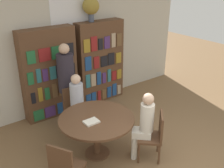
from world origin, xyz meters
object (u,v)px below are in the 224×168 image
chair_left_side (75,107)px  seated_reader_right (144,123)px  bookshelf_right (100,62)px  seated_reader_left (78,101)px  bookshelf_left (50,74)px  reading_table (97,124)px  librarian_standing (66,75)px  chair_far_side (154,134)px  flower_vase (91,7)px  chair_near_camera (65,166)px

chair_left_side → seated_reader_right: (0.47, -1.52, 0.20)m
bookshelf_right → seated_reader_right: bookshelf_right is taller
bookshelf_right → chair_left_side: bearing=-145.8°
seated_reader_left → seated_reader_right: bearing=116.9°
bookshelf_left → seated_reader_right: (0.61, -2.32, -0.29)m
reading_table → librarian_standing: librarian_standing is taller
bookshelf_left → chair_far_side: bearing=-73.1°
bookshelf_right → chair_far_side: (-0.57, -2.44, -0.49)m
bookshelf_left → reading_table: bearing=-89.3°
chair_left_side → chair_far_side: 1.75m
flower_vase → chair_left_side: bearing=-140.2°
bookshelf_right → seated_reader_left: 1.57m
librarian_standing → chair_near_camera: bearing=-119.1°
reading_table → librarian_standing: 1.36m
flower_vase → seated_reader_right: (-0.49, -2.32, -1.60)m
chair_near_camera → librarian_standing: bearing=121.7°
reading_table → chair_left_side: chair_left_side is taller
bookshelf_right → chair_left_side: size_ratio=2.23×
seated_reader_left → chair_far_side: bearing=119.9°
bookshelf_left → librarian_standing: (0.14, -0.50, 0.10)m
librarian_standing → seated_reader_left: bearing=-92.8°
seated_reader_right → chair_far_side: bearing=-90.0°
bookshelf_right → reading_table: (-1.29, -1.78, -0.35)m
seated_reader_left → flower_vase: bearing=-128.4°
chair_left_side → seated_reader_left: size_ratio=0.71×
seated_reader_left → seated_reader_right: 1.43m
flower_vase → seated_reader_left: size_ratio=0.42×
chair_far_side → seated_reader_right: size_ratio=0.71×
chair_near_camera → seated_reader_left: seated_reader_left is taller
reading_table → chair_left_side: bearing=83.3°
seated_reader_left → seated_reader_right: size_ratio=1.00×
bookshelf_right → chair_far_side: 2.56m
flower_vase → seated_reader_right: 2.87m
bookshelf_right → chair_near_camera: bearing=-133.6°
chair_left_side → chair_near_camera: bearing=63.0°
reading_table → librarian_standing: size_ratio=0.74×
bookshelf_right → flower_vase: size_ratio=3.75×
seated_reader_right → reading_table: bearing=90.0°
bookshelf_left → bookshelf_right: 1.31m
chair_far_side → seated_reader_right: (-0.14, 0.13, 0.20)m
flower_vase → reading_table: (-1.08, -1.78, -1.67)m
chair_near_camera → seated_reader_left: 1.61m
flower_vase → bookshelf_right: bearing=-1.4°
bookshelf_left → reading_table: bookshelf_left is taller
bookshelf_left → flower_vase: 1.72m
flower_vase → chair_near_camera: flower_vase is taller
reading_table → flower_vase: bearing=58.7°
reading_table → seated_reader_left: (0.09, 0.80, 0.07)m
chair_near_camera → chair_left_side: 1.75m
chair_near_camera → seated_reader_left: (0.95, 1.28, 0.21)m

